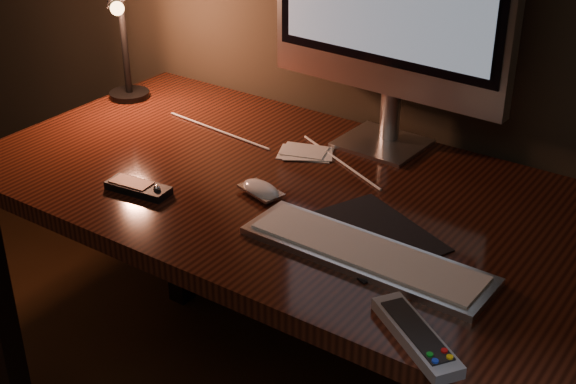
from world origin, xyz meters
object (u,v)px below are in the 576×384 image
Objects in this scene: desk at (345,236)px; tv_remote at (416,335)px; media_remote at (138,188)px; desk_lamp at (119,12)px; keyboard at (366,254)px; mouse at (261,191)px.

desk is 8.10× the size of tv_remote.
media_remote is 0.56m from desk_lamp.
keyboard is at bearing -39.64° from desk_lamp.
desk is 3.37× the size of keyboard.
mouse is 0.26m from media_remote.
media_remote is at bearing -133.25° from mouse.
keyboard is 1.33× the size of desk_lamp.
desk is at bearing -26.73° from desk_lamp.
desk_lamp reaches higher than keyboard.
desk is at bearing 65.15° from mouse.
media_remote and tv_remote have the same top height.
desk_lamp is at bearing -169.06° from tv_remote.
tv_remote is (0.70, -0.11, 0.00)m from media_remote.
tv_remote reaches higher than mouse.
media_remote is at bearing -155.14° from tv_remote.
keyboard is 3.26× the size of media_remote.
mouse is (-0.30, 0.08, 0.00)m from keyboard.
tv_remote is at bearing -11.89° from mouse.
desk is 0.23m from mouse.
tv_remote is at bearing -44.35° from desk_lamp.
media_remote is (-0.34, -0.28, 0.14)m from desk.
keyboard is at bearing -1.26° from media_remote.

